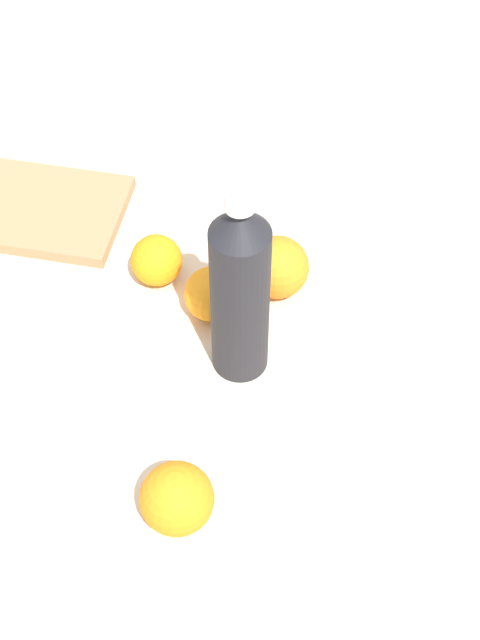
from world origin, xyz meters
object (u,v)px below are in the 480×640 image
water_bottle (240,290)px  orange_0 (212,294)px  orange_1 (177,499)px  cutting_board (48,211)px  orange_3 (157,260)px  orange_2 (277,267)px

water_bottle → orange_0: bearing=-169.1°
water_bottle → orange_1: size_ratio=3.50×
water_bottle → orange_1: (-0.01, 0.22, -0.09)m
water_bottle → orange_0: water_bottle is taller
orange_1 → cutting_board: size_ratio=0.38×
water_bottle → cutting_board: bearing=-146.9°
water_bottle → orange_1: water_bottle is taller
water_bottle → orange_3: water_bottle is taller
orange_3 → cutting_board: 0.20m
orange_0 → cutting_board: (0.28, -0.08, -0.03)m
orange_2 → cutting_board: orange_2 is taller
orange_0 → orange_2: 0.09m
orange_0 → orange_2: bearing=-133.5°
orange_0 → orange_2: (-0.06, -0.07, 0.01)m
orange_1 → cutting_board: bearing=-45.6°
orange_1 → orange_3: orange_1 is taller
orange_2 → cutting_board: 0.35m
cutting_board → orange_3: bearing=155.3°
orange_2 → cutting_board: (0.35, -0.01, -0.03)m
orange_3 → cutting_board: (0.19, -0.05, -0.03)m
water_bottle → orange_3: (0.15, -0.09, -0.10)m
orange_0 → orange_3: orange_0 is taller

